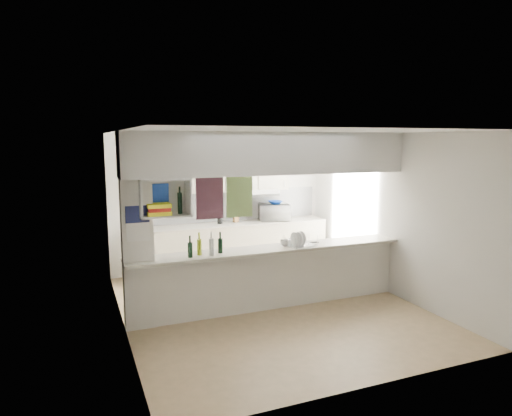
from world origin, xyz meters
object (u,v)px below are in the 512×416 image
microwave (274,212)px  wine_bottles (206,247)px  dish_rack (300,240)px  bowl (275,202)px

microwave → wine_bottles: bearing=61.4°
microwave → dish_rack: size_ratio=1.22×
bowl → wine_bottles: size_ratio=0.52×
dish_rack → wine_bottles: size_ratio=0.92×
bowl → wine_bottles: 2.97m
microwave → dish_rack: microwave is taller
bowl → dish_rack: 2.23m
microwave → bowl: size_ratio=2.18×
bowl → dish_rack: (-0.56, -2.14, -0.26)m
bowl → wine_bottles: bowl is taller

